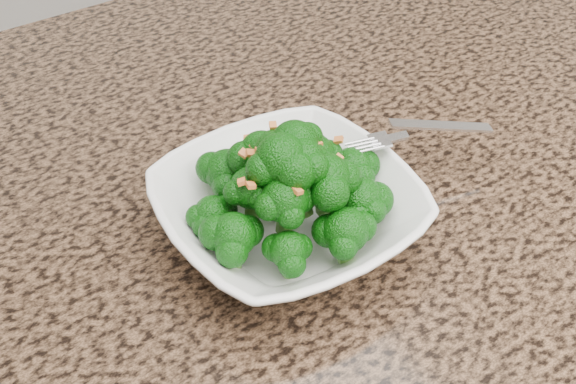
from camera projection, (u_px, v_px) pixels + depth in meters
granite_counter at (376, 211)px, 0.69m from camera, size 1.64×1.04×0.03m
bowl at (288, 212)px, 0.63m from camera, size 0.22×0.22×0.05m
broccoli_pile at (288, 155)px, 0.59m from camera, size 0.19×0.19×0.07m
garlic_topping at (288, 115)px, 0.56m from camera, size 0.12×0.12×0.01m
fork at (400, 136)px, 0.66m from camera, size 0.17×0.09×0.01m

